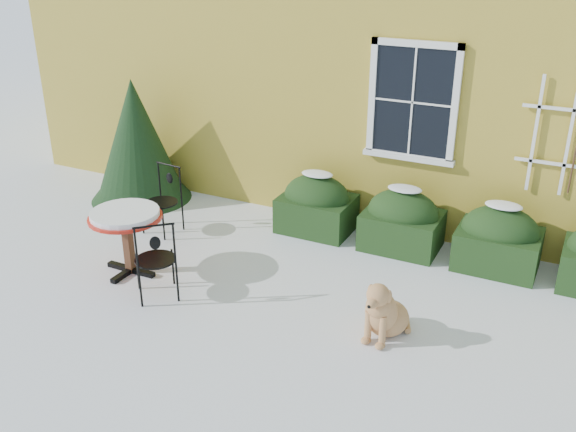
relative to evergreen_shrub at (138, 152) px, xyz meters
The scene contains 7 objects.
ground 4.24m from the evergreen_shrub, 34.97° to the right, with size 80.00×80.00×0.00m, color white.
hedge_row 5.08m from the evergreen_shrub, ahead, with size 4.95×0.80×0.91m.
evergreen_shrub is the anchor object (origin of this frame).
bistro_table 2.56m from the evergreen_shrub, 54.94° to the right, with size 0.93×0.93×0.86m.
patio_chair_near 3.28m from the evergreen_shrub, 48.25° to the right, with size 0.65×0.65×1.04m.
patio_chair_far 1.44m from the evergreen_shrub, 37.56° to the right, with size 0.49×0.48×0.99m.
dog 5.31m from the evergreen_shrub, 22.53° to the right, with size 0.54×0.81×0.74m.
Camera 1 is at (3.18, -5.39, 4.08)m, focal length 40.00 mm.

